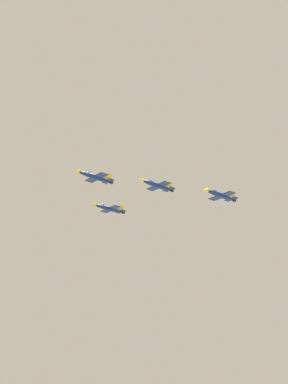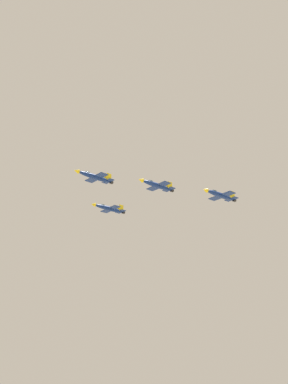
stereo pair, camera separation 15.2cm
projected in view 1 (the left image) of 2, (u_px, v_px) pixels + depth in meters
jet_lead at (95, 177)px, 192.04m from camera, size 14.91×15.81×4.04m
jet_left_wingman at (157, 185)px, 190.57m from camera, size 14.41×15.51×3.94m
jet_right_wingman at (109, 208)px, 213.64m from camera, size 14.01×15.52×3.89m
jet_left_outer at (220, 195)px, 188.91m from camera, size 14.73×15.99×4.04m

